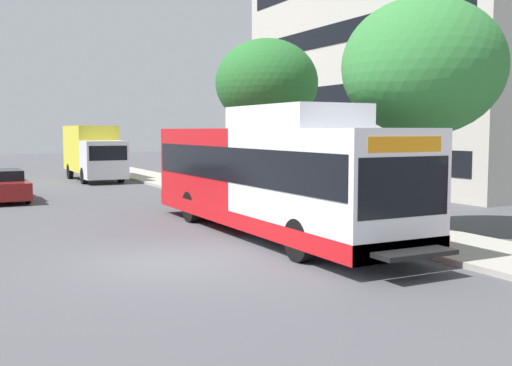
# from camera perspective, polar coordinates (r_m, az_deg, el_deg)

# --- Properties ---
(ground_plane) EXTENTS (120.00, 120.00, 0.00)m
(ground_plane) POSITION_cam_1_polar(r_m,az_deg,el_deg) (21.72, -15.12, -3.15)
(ground_plane) COLOR #4C4C51
(sidewalk_curb) EXTENTS (3.00, 56.00, 0.14)m
(sidewalk_curb) POSITION_cam_1_polar(r_m,az_deg,el_deg) (22.43, 3.79, -2.55)
(sidewalk_curb) COLOR #A8A399
(sidewalk_curb) RESTS_ON ground
(transit_bus) EXTENTS (2.58, 12.25, 3.65)m
(transit_bus) POSITION_cam_1_polar(r_m,az_deg,el_deg) (17.44, 1.29, 0.69)
(transit_bus) COLOR white
(transit_bus) RESTS_ON ground
(street_tree_near_stop) EXTENTS (4.59, 4.59, 6.60)m
(street_tree_near_stop) POSITION_cam_1_polar(r_m,az_deg,el_deg) (18.18, 15.32, 10.39)
(street_tree_near_stop) COLOR #4C3823
(street_tree_near_stop) RESTS_ON sidewalk_curb
(street_tree_mid_block) EXTENTS (4.27, 4.27, 6.63)m
(street_tree_mid_block) POSITION_cam_1_polar(r_m,az_deg,el_deg) (25.65, 1.00, 9.32)
(street_tree_mid_block) COLOR #4C3823
(street_tree_mid_block) RESTS_ON sidewalk_curb
(parked_car_far_lane) EXTENTS (1.80, 4.50, 1.33)m
(parked_car_far_lane) POSITION_cam_1_polar(r_m,az_deg,el_deg) (27.87, -22.55, -0.22)
(parked_car_far_lane) COLOR maroon
(parked_car_far_lane) RESTS_ON ground
(box_truck_background) EXTENTS (2.32, 7.01, 3.25)m
(box_truck_background) POSITION_cam_1_polar(r_m,az_deg,el_deg) (37.53, -14.96, 2.89)
(box_truck_background) COLOR silver
(box_truck_background) RESTS_ON ground
(lattice_comm_tower) EXTENTS (1.10, 1.10, 32.42)m
(lattice_comm_tower) POSITION_cam_1_polar(r_m,az_deg,el_deg) (54.13, 5.88, 13.33)
(lattice_comm_tower) COLOR #B7B7BC
(lattice_comm_tower) RESTS_ON ground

